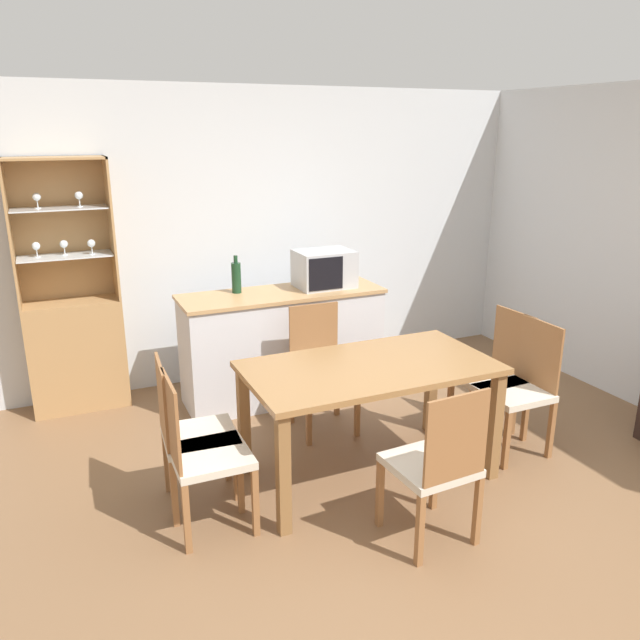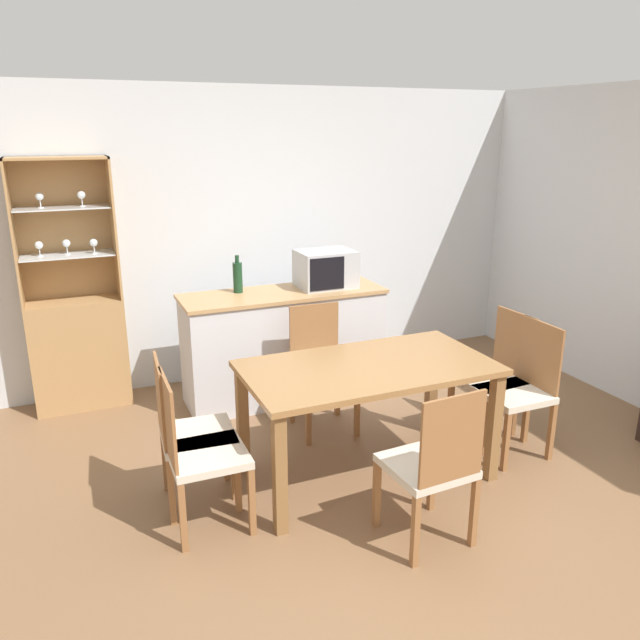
{
  "view_description": "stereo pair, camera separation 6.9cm",
  "coord_description": "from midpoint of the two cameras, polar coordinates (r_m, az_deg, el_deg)",
  "views": [
    {
      "loc": [
        -1.75,
        -2.68,
        2.2
      ],
      "look_at": [
        -0.02,
        1.24,
        0.88
      ],
      "focal_mm": 35.0,
      "sensor_mm": 36.0,
      "label": 1
    },
    {
      "loc": [
        -1.69,
        -2.71,
        2.2
      ],
      "look_at": [
        -0.02,
        1.24,
        0.88
      ],
      "focal_mm": 35.0,
      "sensor_mm": 36.0,
      "label": 2
    }
  ],
  "objects": [
    {
      "name": "ground_plane",
      "position": [
        3.88,
        8.29,
        -17.57
      ],
      "size": [
        18.0,
        18.0,
        0.0
      ],
      "primitive_type": "plane",
      "color": "brown"
    },
    {
      "name": "dining_chair_head_near",
      "position": [
        3.49,
        10.77,
        -12.97
      ],
      "size": [
        0.45,
        0.45,
        0.94
      ],
      "rotation": [
        0.0,
        0.0,
        0.06
      ],
      "color": "beige",
      "rests_on": "ground_plane"
    },
    {
      "name": "microwave",
      "position": [
        5.21,
        0.9,
        4.7
      ],
      "size": [
        0.47,
        0.36,
        0.31
      ],
      "color": "#B7BABF",
      "rests_on": "kitchen_counter"
    },
    {
      "name": "wine_bottle",
      "position": [
        5.07,
        -7.15,
        3.94
      ],
      "size": [
        0.08,
        0.08,
        0.31
      ],
      "color": "#193D23",
      "rests_on": "kitchen_counter"
    },
    {
      "name": "dining_chair_side_right_far",
      "position": [
        4.74,
        16.16,
        -5.0
      ],
      "size": [
        0.45,
        0.45,
        0.94
      ],
      "rotation": [
        0.0,
        0.0,
        1.64
      ],
      "color": "beige",
      "rests_on": "ground_plane"
    },
    {
      "name": "dining_chair_side_left_near",
      "position": [
        3.61,
        -10.46,
        -11.85
      ],
      "size": [
        0.43,
        0.43,
        0.94
      ],
      "rotation": [
        0.0,
        0.0,
        -1.58
      ],
      "color": "beige",
      "rests_on": "ground_plane"
    },
    {
      "name": "dining_chair_side_left_far",
      "position": [
        3.83,
        -11.34,
        -10.08
      ],
      "size": [
        0.45,
        0.45,
        0.94
      ],
      "rotation": [
        0.0,
        0.0,
        -1.64
      ],
      "color": "beige",
      "rests_on": "ground_plane"
    },
    {
      "name": "kitchen_counter",
      "position": [
        5.22,
        -2.95,
        -2.29
      ],
      "size": [
        1.67,
        0.55,
        0.92
      ],
      "color": "silver",
      "rests_on": "ground_plane"
    },
    {
      "name": "dining_table",
      "position": [
        3.97,
        4.89,
        -5.53
      ],
      "size": [
        1.57,
        0.85,
        0.78
      ],
      "color": "olive",
      "rests_on": "ground_plane"
    },
    {
      "name": "display_cabinet",
      "position": [
        5.38,
        -20.95,
        -1.3
      ],
      "size": [
        0.73,
        0.34,
        2.0
      ],
      "color": "tan",
      "rests_on": "ground_plane"
    },
    {
      "name": "dining_chair_head_far",
      "position": [
        4.68,
        0.54,
        -4.55
      ],
      "size": [
        0.44,
        0.44,
        0.94
      ],
      "rotation": [
        0.0,
        0.0,
        3.1
      ],
      "color": "beige",
      "rests_on": "ground_plane"
    },
    {
      "name": "wall_back",
      "position": [
        5.67,
        -5.05,
        7.72
      ],
      "size": [
        6.8,
        0.06,
        2.55
      ],
      "color": "silver",
      "rests_on": "ground_plane"
    },
    {
      "name": "dining_chair_side_right_near",
      "position": [
        4.56,
        18.19,
        -6.08
      ],
      "size": [
        0.42,
        0.42,
        0.94
      ],
      "rotation": [
        0.0,
        0.0,
        1.57
      ],
      "color": "beige",
      "rests_on": "ground_plane"
    }
  ]
}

